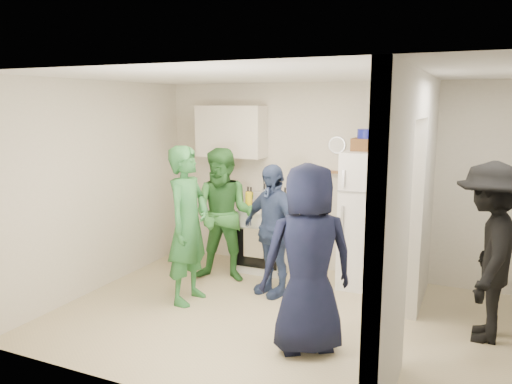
{
  "coord_description": "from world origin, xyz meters",
  "views": [
    {
      "loc": [
        1.74,
        -4.62,
        2.23
      ],
      "look_at": [
        -0.52,
        0.4,
        1.25
      ],
      "focal_mm": 35.0,
      "sensor_mm": 36.0,
      "label": 1
    }
  ],
  "objects_px": {
    "fridge": "(372,220)",
    "person_green_left": "(188,225)",
    "person_navy": "(308,259)",
    "wicker_basket": "(367,145)",
    "person_green_center": "(224,215)",
    "blue_bowl": "(367,134)",
    "stove": "(264,239)",
    "yellow_cup_stack_top": "(392,142)",
    "person_nook": "(488,252)",
    "person_denim": "(272,230)"
  },
  "relations": [
    {
      "from": "fridge",
      "to": "person_green_left",
      "type": "height_order",
      "value": "person_green_left"
    },
    {
      "from": "blue_bowl",
      "to": "yellow_cup_stack_top",
      "type": "distance_m",
      "value": 0.36
    },
    {
      "from": "yellow_cup_stack_top",
      "to": "person_green_left",
      "type": "height_order",
      "value": "yellow_cup_stack_top"
    },
    {
      "from": "stove",
      "to": "wicker_basket",
      "type": "relative_size",
      "value": 2.41
    },
    {
      "from": "yellow_cup_stack_top",
      "to": "person_navy",
      "type": "xyz_separation_m",
      "value": [
        -0.41,
        -1.78,
        -0.93
      ]
    },
    {
      "from": "wicker_basket",
      "to": "fridge",
      "type": "bearing_deg",
      "value": -26.57
    },
    {
      "from": "wicker_basket",
      "to": "stove",
      "type": "bearing_deg",
      "value": -179.14
    },
    {
      "from": "blue_bowl",
      "to": "person_green_left",
      "type": "distance_m",
      "value": 2.38
    },
    {
      "from": "yellow_cup_stack_top",
      "to": "person_nook",
      "type": "xyz_separation_m",
      "value": [
        1.06,
        -0.85,
        -0.94
      ]
    },
    {
      "from": "fridge",
      "to": "person_denim",
      "type": "bearing_deg",
      "value": -143.89
    },
    {
      "from": "blue_bowl",
      "to": "person_denim",
      "type": "bearing_deg",
      "value": -139.13
    },
    {
      "from": "wicker_basket",
      "to": "person_green_center",
      "type": "bearing_deg",
      "value": -159.68
    },
    {
      "from": "stove",
      "to": "person_nook",
      "type": "relative_size",
      "value": 0.49
    },
    {
      "from": "stove",
      "to": "fridge",
      "type": "height_order",
      "value": "fridge"
    },
    {
      "from": "fridge",
      "to": "person_denim",
      "type": "distance_m",
      "value": 1.24
    },
    {
      "from": "person_green_left",
      "to": "fridge",
      "type": "bearing_deg",
      "value": -53.07
    },
    {
      "from": "person_navy",
      "to": "person_nook",
      "type": "height_order",
      "value": "person_navy"
    },
    {
      "from": "fridge",
      "to": "person_denim",
      "type": "relative_size",
      "value": 1.08
    },
    {
      "from": "wicker_basket",
      "to": "person_green_left",
      "type": "bearing_deg",
      "value": -140.63
    },
    {
      "from": "person_green_center",
      "to": "stove",
      "type": "bearing_deg",
      "value": 51.59
    },
    {
      "from": "blue_bowl",
      "to": "person_nook",
      "type": "bearing_deg",
      "value": -35.97
    },
    {
      "from": "fridge",
      "to": "person_green_left",
      "type": "relative_size",
      "value": 0.94
    },
    {
      "from": "stove",
      "to": "person_green_left",
      "type": "xyz_separation_m",
      "value": [
        -0.34,
        -1.36,
        0.47
      ]
    },
    {
      "from": "fridge",
      "to": "person_green_center",
      "type": "height_order",
      "value": "person_green_center"
    },
    {
      "from": "wicker_basket",
      "to": "blue_bowl",
      "type": "height_order",
      "value": "blue_bowl"
    },
    {
      "from": "person_navy",
      "to": "person_nook",
      "type": "xyz_separation_m",
      "value": [
        1.47,
        0.92,
        -0.01
      ]
    },
    {
      "from": "stove",
      "to": "blue_bowl",
      "type": "xyz_separation_m",
      "value": [
        1.34,
        0.02,
        1.45
      ]
    },
    {
      "from": "stove",
      "to": "person_green_center",
      "type": "bearing_deg",
      "value": -116.33
    },
    {
      "from": "stove",
      "to": "person_green_center",
      "type": "xyz_separation_m",
      "value": [
        -0.29,
        -0.58,
        0.42
      ]
    },
    {
      "from": "wicker_basket",
      "to": "person_green_left",
      "type": "relative_size",
      "value": 0.2
    },
    {
      "from": "person_denim",
      "to": "stove",
      "type": "bearing_deg",
      "value": 143.45
    },
    {
      "from": "person_green_left",
      "to": "person_green_center",
      "type": "bearing_deg",
      "value": -3.56
    },
    {
      "from": "fridge",
      "to": "person_navy",
      "type": "xyz_separation_m",
      "value": [
        -0.19,
        -1.88,
        0.03
      ]
    },
    {
      "from": "person_green_left",
      "to": "person_navy",
      "type": "relative_size",
      "value": 1.03
    },
    {
      "from": "stove",
      "to": "wicker_basket",
      "type": "distance_m",
      "value": 1.88
    },
    {
      "from": "fridge",
      "to": "wicker_basket",
      "type": "bearing_deg",
      "value": 153.43
    },
    {
      "from": "wicker_basket",
      "to": "person_denim",
      "type": "distance_m",
      "value": 1.54
    },
    {
      "from": "person_green_left",
      "to": "person_nook",
      "type": "distance_m",
      "value": 3.08
    },
    {
      "from": "blue_bowl",
      "to": "wicker_basket",
      "type": "bearing_deg",
      "value": 0.0
    },
    {
      "from": "wicker_basket",
      "to": "person_nook",
      "type": "relative_size",
      "value": 0.2
    },
    {
      "from": "person_denim",
      "to": "person_nook",
      "type": "height_order",
      "value": "person_nook"
    },
    {
      "from": "yellow_cup_stack_top",
      "to": "person_green_left",
      "type": "xyz_separation_m",
      "value": [
        -2.0,
        -1.23,
        -0.9
      ]
    },
    {
      "from": "stove",
      "to": "person_denim",
      "type": "height_order",
      "value": "person_denim"
    },
    {
      "from": "person_green_left",
      "to": "person_denim",
      "type": "distance_m",
      "value": 0.98
    },
    {
      "from": "fridge",
      "to": "wicker_basket",
      "type": "distance_m",
      "value": 0.92
    },
    {
      "from": "stove",
      "to": "person_green_center",
      "type": "height_order",
      "value": "person_green_center"
    },
    {
      "from": "fridge",
      "to": "person_green_left",
      "type": "xyz_separation_m",
      "value": [
        -1.78,
        -1.33,
        0.06
      ]
    },
    {
      "from": "person_nook",
      "to": "person_green_left",
      "type": "bearing_deg",
      "value": -80.95
    },
    {
      "from": "yellow_cup_stack_top",
      "to": "person_green_center",
      "type": "relative_size",
      "value": 0.15
    },
    {
      "from": "yellow_cup_stack_top",
      "to": "person_navy",
      "type": "distance_m",
      "value": 2.04
    }
  ]
}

